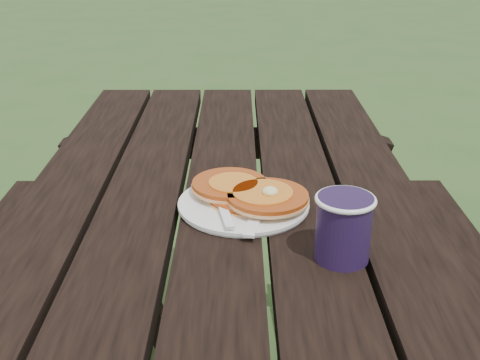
{
  "coord_description": "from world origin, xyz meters",
  "views": [
    {
      "loc": [
        0.03,
        -0.86,
        1.24
      ],
      "look_at": [
        0.03,
        0.12,
        0.8
      ],
      "focal_mm": 45.0,
      "sensor_mm": 36.0,
      "label": 1
    }
  ],
  "objects": [
    {
      "name": "fork",
      "position": [
        0.01,
        0.05,
        0.77
      ],
      "size": [
        0.06,
        0.16,
        0.01
      ],
      "primitive_type": null,
      "rotation": [
        0.0,
        0.0,
        0.19
      ],
      "color": "white",
      "rests_on": "plate"
    },
    {
      "name": "coffee_cup",
      "position": [
        0.19,
        -0.06,
        0.81
      ],
      "size": [
        0.09,
        0.09,
        0.1
      ],
      "rotation": [
        0.0,
        0.0,
        -0.14
      ],
      "color": "#201235",
      "rests_on": "picnic_table"
    },
    {
      "name": "pancake_stack",
      "position": [
        0.05,
        0.12,
        0.77
      ],
      "size": [
        0.21,
        0.19,
        0.04
      ],
      "rotation": [
        0.0,
        0.0,
        -0.39
      ],
      "color": "#B44914",
      "rests_on": "plate"
    },
    {
      "name": "plate",
      "position": [
        0.04,
        0.11,
        0.76
      ],
      "size": [
        0.28,
        0.28,
        0.01
      ],
      "primitive_type": "cylinder",
      "rotation": [
        0.0,
        0.0,
        -0.23
      ],
      "color": "white",
      "rests_on": "picnic_table"
    },
    {
      "name": "knife",
      "position": [
        0.07,
        0.07,
        0.76
      ],
      "size": [
        0.06,
        0.18,
        0.0
      ],
      "primitive_type": "cube",
      "rotation": [
        0.0,
        0.0,
        -0.21
      ],
      "color": "white",
      "rests_on": "plate"
    }
  ]
}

